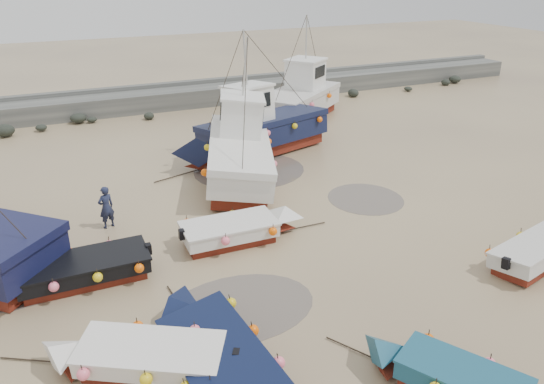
{
  "coord_description": "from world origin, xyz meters",
  "views": [
    {
      "loc": [
        -7.17,
        -13.29,
        9.24
      ],
      "look_at": [
        0.17,
        3.04,
        1.4
      ],
      "focal_mm": 35.0,
      "sensor_mm": 36.0,
      "label": 1
    }
  ],
  "objects_px": {
    "cabin_boat_3": "(303,96)",
    "person": "(109,227)",
    "dinghy_3": "(544,247)",
    "cabin_boat_2": "(256,130)",
    "dinghy_1": "(219,350)",
    "cabin_boat_1": "(236,147)",
    "dinghy_2": "(447,372)",
    "dinghy_0": "(143,353)",
    "dinghy_4": "(71,269)",
    "dinghy_5": "(239,227)"
  },
  "relations": [
    {
      "from": "cabin_boat_3",
      "to": "person",
      "type": "distance_m",
      "value": 17.42
    },
    {
      "from": "dinghy_3",
      "to": "cabin_boat_2",
      "type": "xyz_separation_m",
      "value": [
        -4.6,
        13.76,
        0.79
      ]
    },
    {
      "from": "cabin_boat_2",
      "to": "dinghy_3",
      "type": "bearing_deg",
      "value": -178.41
    },
    {
      "from": "dinghy_1",
      "to": "cabin_boat_1",
      "type": "bearing_deg",
      "value": 62.9
    },
    {
      "from": "dinghy_3",
      "to": "dinghy_2",
      "type": "bearing_deg",
      "value": -78.23
    },
    {
      "from": "person",
      "to": "dinghy_2",
      "type": "bearing_deg",
      "value": 96.02
    },
    {
      "from": "person",
      "to": "dinghy_0",
      "type": "bearing_deg",
      "value": 66.98
    },
    {
      "from": "cabin_boat_2",
      "to": "cabin_boat_3",
      "type": "distance_m",
      "value": 7.68
    },
    {
      "from": "cabin_boat_1",
      "to": "dinghy_2",
      "type": "bearing_deg",
      "value": -72.08
    },
    {
      "from": "dinghy_0",
      "to": "dinghy_4",
      "type": "xyz_separation_m",
      "value": [
        -1.23,
        4.71,
        -0.0
      ]
    },
    {
      "from": "dinghy_1",
      "to": "person",
      "type": "height_order",
      "value": "dinghy_1"
    },
    {
      "from": "dinghy_1",
      "to": "person",
      "type": "relative_size",
      "value": 3.98
    },
    {
      "from": "dinghy_4",
      "to": "dinghy_0",
      "type": "bearing_deg",
      "value": -165.49
    },
    {
      "from": "dinghy_3",
      "to": "cabin_boat_1",
      "type": "distance_m",
      "value": 13.35
    },
    {
      "from": "dinghy_1",
      "to": "cabin_boat_2",
      "type": "bearing_deg",
      "value": 59.53
    },
    {
      "from": "dinghy_3",
      "to": "dinghy_5",
      "type": "xyz_separation_m",
      "value": [
        -8.72,
        5.45,
        0.01
      ]
    },
    {
      "from": "cabin_boat_1",
      "to": "dinghy_0",
      "type": "bearing_deg",
      "value": -100.79
    },
    {
      "from": "cabin_boat_1",
      "to": "cabin_boat_2",
      "type": "xyz_separation_m",
      "value": [
        1.88,
        2.12,
        0.03
      ]
    },
    {
      "from": "dinghy_2",
      "to": "cabin_boat_3",
      "type": "relative_size",
      "value": 0.53
    },
    {
      "from": "cabin_boat_2",
      "to": "cabin_boat_3",
      "type": "relative_size",
      "value": 1.16
    },
    {
      "from": "dinghy_1",
      "to": "dinghy_2",
      "type": "relative_size",
      "value": 1.42
    },
    {
      "from": "dinghy_0",
      "to": "dinghy_3",
      "type": "distance_m",
      "value": 13.19
    },
    {
      "from": "dinghy_3",
      "to": "cabin_boat_2",
      "type": "relative_size",
      "value": 0.59
    },
    {
      "from": "dinghy_1",
      "to": "cabin_boat_3",
      "type": "relative_size",
      "value": 0.76
    },
    {
      "from": "dinghy_0",
      "to": "dinghy_3",
      "type": "relative_size",
      "value": 0.95
    },
    {
      "from": "cabin_boat_3",
      "to": "cabin_boat_1",
      "type": "bearing_deg",
      "value": -81.7
    },
    {
      "from": "cabin_boat_2",
      "to": "dinghy_4",
      "type": "bearing_deg",
      "value": 114.96
    },
    {
      "from": "cabin_boat_1",
      "to": "cabin_boat_3",
      "type": "height_order",
      "value": "same"
    },
    {
      "from": "dinghy_0",
      "to": "cabin_boat_1",
      "type": "height_order",
      "value": "cabin_boat_1"
    },
    {
      "from": "dinghy_4",
      "to": "cabin_boat_3",
      "type": "distance_m",
      "value": 20.87
    },
    {
      "from": "dinghy_4",
      "to": "dinghy_5",
      "type": "bearing_deg",
      "value": -85.29
    },
    {
      "from": "dinghy_0",
      "to": "dinghy_3",
      "type": "xyz_separation_m",
      "value": [
        13.19,
        -0.26,
        0.0
      ]
    },
    {
      "from": "dinghy_3",
      "to": "person",
      "type": "height_order",
      "value": "dinghy_3"
    },
    {
      "from": "person",
      "to": "dinghy_5",
      "type": "bearing_deg",
      "value": 122.99
    },
    {
      "from": "person",
      "to": "cabin_boat_3",
      "type": "bearing_deg",
      "value": -162.71
    },
    {
      "from": "dinghy_3",
      "to": "dinghy_5",
      "type": "height_order",
      "value": "same"
    },
    {
      "from": "dinghy_4",
      "to": "person",
      "type": "bearing_deg",
      "value": -24.31
    },
    {
      "from": "dinghy_0",
      "to": "person",
      "type": "relative_size",
      "value": 3.36
    },
    {
      "from": "cabin_boat_1",
      "to": "cabin_boat_2",
      "type": "bearing_deg",
      "value": 68.16
    },
    {
      "from": "dinghy_5",
      "to": "cabin_boat_2",
      "type": "bearing_deg",
      "value": 154.48
    },
    {
      "from": "dinghy_2",
      "to": "cabin_boat_3",
      "type": "bearing_deg",
      "value": 40.93
    },
    {
      "from": "dinghy_2",
      "to": "cabin_boat_1",
      "type": "height_order",
      "value": "cabin_boat_1"
    },
    {
      "from": "dinghy_5",
      "to": "cabin_boat_2",
      "type": "distance_m",
      "value": 9.31
    },
    {
      "from": "cabin_boat_1",
      "to": "cabin_boat_3",
      "type": "distance_m",
      "value": 10.51
    },
    {
      "from": "dinghy_0",
      "to": "cabin_boat_1",
      "type": "xyz_separation_m",
      "value": [
        6.7,
        11.38,
        0.76
      ]
    },
    {
      "from": "dinghy_1",
      "to": "cabin_boat_1",
      "type": "distance_m",
      "value": 13.05
    },
    {
      "from": "cabin_boat_3",
      "to": "person",
      "type": "height_order",
      "value": "cabin_boat_3"
    },
    {
      "from": "dinghy_0",
      "to": "dinghy_4",
      "type": "height_order",
      "value": "same"
    },
    {
      "from": "dinghy_3",
      "to": "dinghy_4",
      "type": "bearing_deg",
      "value": -122.43
    },
    {
      "from": "dinghy_2",
      "to": "dinghy_3",
      "type": "height_order",
      "value": "same"
    }
  ]
}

